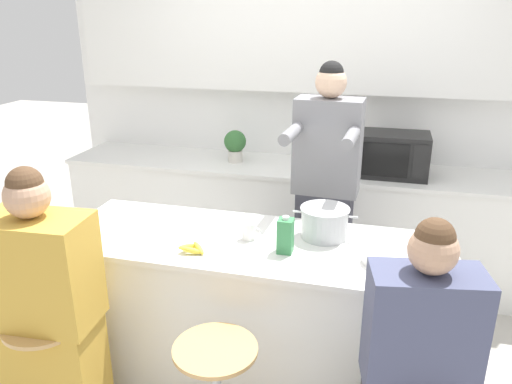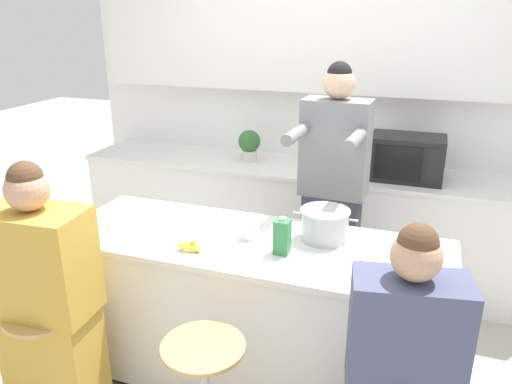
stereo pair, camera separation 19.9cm
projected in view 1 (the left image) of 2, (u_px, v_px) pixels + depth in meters
ground_plane at (253, 378)px, 2.96m from camera, size 16.00×16.00×0.00m
wall_back at (307, 78)px, 3.96m from camera, size 4.05×0.22×2.70m
back_counter at (297, 219)px, 4.06m from camera, size 3.75×0.63×0.90m
kitchen_island at (253, 312)px, 2.80m from camera, size 2.09×0.73×0.90m
bar_stool_leftmost at (53, 376)px, 2.44m from camera, size 0.38×0.38×0.68m
person_cooking at (325, 203)px, 3.22m from camera, size 0.44×0.57×1.78m
person_wrapped_blanket at (48, 321)px, 2.35m from camera, size 0.50×0.32×1.43m
cooking_pot at (324, 222)px, 2.67m from camera, size 0.35×0.26×0.17m
fruit_bowl at (384, 258)px, 2.40m from camera, size 0.20×0.20×0.06m
coffee_cup_near at (249, 231)px, 2.65m from camera, size 0.10×0.07×0.10m
banana_bunch at (192, 248)px, 2.51m from camera, size 0.16×0.11×0.05m
juice_carton at (285, 236)px, 2.49m from camera, size 0.08×0.08×0.19m
microwave at (392, 154)px, 3.65m from camera, size 0.51×0.33×0.32m
potted_plant at (235, 144)px, 3.98m from camera, size 0.18×0.18×0.26m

